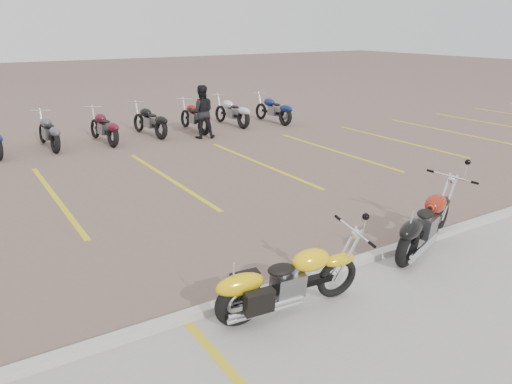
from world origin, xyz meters
TOP-DOWN VIEW (x-y plane):
  - ground at (0.00, 0.00)m, footprint 100.00×100.00m
  - concrete_apron at (0.00, -4.50)m, footprint 60.00×5.00m
  - curb at (0.00, -2.00)m, footprint 60.00×0.18m
  - parking_stripes at (0.00, 4.00)m, footprint 38.00×5.50m
  - yellow_cruiser at (-1.07, -2.49)m, footprint 2.14×0.39m
  - flame_cruiser at (1.98, -2.17)m, footprint 2.14×0.92m
  - person_b at (2.83, 7.82)m, footprint 1.04×0.93m
  - bg_bike_row at (-1.06, 9.00)m, footprint 15.63×2.04m

SIDE VIEW (x-z plane):
  - ground at x=0.00m, z-range 0.00..0.00m
  - parking_stripes at x=0.00m, z-range 0.00..0.01m
  - concrete_apron at x=0.00m, z-range 0.00..0.01m
  - curb at x=0.00m, z-range 0.00..0.12m
  - yellow_cruiser at x=-1.07m, z-range 0.00..0.88m
  - flame_cruiser at x=1.98m, z-range 0.00..0.92m
  - bg_bike_row at x=-1.06m, z-range 0.00..1.10m
  - person_b at x=2.83m, z-range 0.00..1.77m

